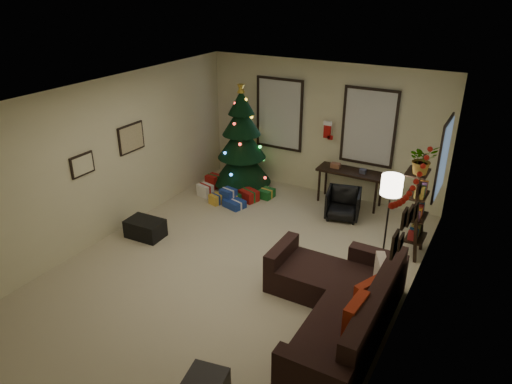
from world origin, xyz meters
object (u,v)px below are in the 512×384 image
christmas_tree (242,145)px  desk (351,175)px  sofa (340,307)px  desk_chair (343,204)px  bookshelf (418,210)px

christmas_tree → desk: bearing=8.1°
sofa → desk_chair: size_ratio=4.52×
desk → christmas_tree: bearing=-171.9°
sofa → desk_chair: (-0.99, 2.88, 0.01)m
sofa → desk_chair: bearing=109.1°
sofa → desk_chair: 3.05m
christmas_tree → sofa: bearing=-43.4°
desk → bookshelf: bearing=-40.5°
sofa → desk: (-1.10, 3.53, 0.35)m
christmas_tree → sofa: (3.39, -3.20, -0.67)m
sofa → bookshelf: (0.44, 2.21, 0.53)m
desk → desk_chair: desk is taller
desk_chair → desk: bearing=86.1°
christmas_tree → sofa: 4.71m
desk_chair → bookshelf: bookshelf is taller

